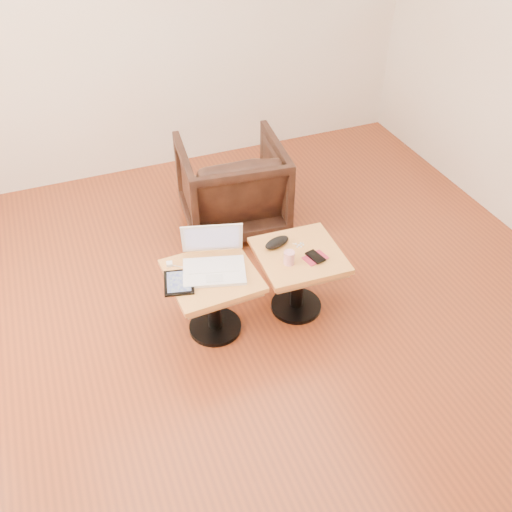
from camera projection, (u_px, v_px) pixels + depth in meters
name	position (u px, v px, depth m)	size (l,w,h in m)	color
room_shell	(257.00, 136.00, 2.80)	(4.52, 4.52, 2.71)	brown
side_table_left	(213.00, 288.00, 3.43)	(0.53, 0.53, 0.46)	black
side_table_right	(298.00, 267.00, 3.58)	(0.53, 0.53, 0.46)	black
laptop	(214.00, 261.00, 3.37)	(0.44, 0.42, 0.25)	white
tablet	(179.00, 282.00, 3.28)	(0.21, 0.25, 0.02)	black
charging_adapter	(169.00, 264.00, 3.41)	(0.04, 0.04, 0.02)	white
glasses_case	(277.00, 242.00, 3.54)	(0.18, 0.08, 0.06)	black
striped_cup	(289.00, 258.00, 3.40)	(0.07, 0.07, 0.09)	#DA3C5A
earbuds_tangle	(299.00, 245.00, 3.56)	(0.06, 0.05, 0.01)	white
phone_on_sleeve	(315.00, 257.00, 3.46)	(0.16, 0.14, 0.02)	maroon
armchair	(232.00, 185.00, 4.31)	(0.74, 0.77, 0.70)	black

